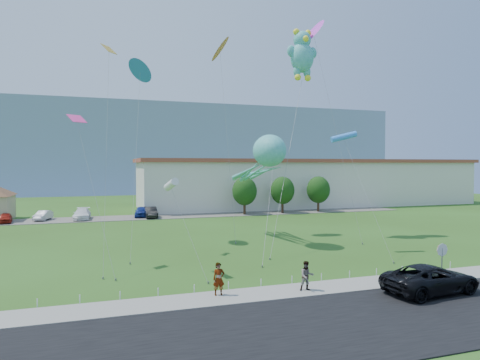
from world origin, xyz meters
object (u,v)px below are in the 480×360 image
at_px(pedestrian_left, 219,279).
at_px(pedestrian_right, 307,276).
at_px(parked_car_red, 5,218).
at_px(suv, 431,279).
at_px(octopus_kite, 264,160).
at_px(warehouse, 311,182).
at_px(parked_car_white, 82,214).
at_px(parked_car_black, 151,212).
at_px(parked_car_silver, 43,215).
at_px(parked_car_blue, 141,212).
at_px(stop_sign, 442,254).
at_px(teddy_bear_kite, 302,54).

xyz_separation_m(pedestrian_left, pedestrian_right, (4.95, -0.72, -0.06)).
relative_size(pedestrian_left, parked_car_red, 0.49).
xyz_separation_m(suv, octopus_kite, (-3.17, 17.45, 6.80)).
relative_size(warehouse, parked_car_white, 12.51).
xyz_separation_m(parked_car_black, octopus_kite, (7.75, -22.20, 6.87)).
bearing_deg(parked_car_black, octopus_kite, -70.43).
xyz_separation_m(parked_car_silver, octopus_kite, (21.31, -23.72, 6.98)).
relative_size(suv, parked_car_blue, 1.35).
distance_m(stop_sign, pedestrian_left, 13.52).
xyz_separation_m(pedestrian_right, parked_car_blue, (-5.62, 38.52, -0.16)).
height_order(parked_car_black, teddy_bear_kite, teddy_bear_kite).
bearing_deg(pedestrian_right, suv, -9.92).
distance_m(parked_car_red, teddy_bear_kite, 40.42).
xyz_separation_m(parked_car_red, parked_car_silver, (4.10, 1.39, -0.00)).
height_order(parked_car_blue, parked_car_black, parked_car_black).
bearing_deg(suv, pedestrian_left, 69.29).
bearing_deg(suv, warehouse, -25.66).
height_order(parked_car_black, octopus_kite, octopus_kite).
bearing_deg(warehouse, teddy_bear_kite, -119.31).
bearing_deg(pedestrian_left, parked_car_blue, 91.99).
distance_m(warehouse, parked_car_blue, 31.88).
bearing_deg(teddy_bear_kite, octopus_kite, -153.02).
relative_size(parked_car_blue, teddy_bear_kite, 0.20).
xyz_separation_m(parked_car_red, parked_car_white, (8.85, 0.78, 0.09)).
distance_m(warehouse, pedestrian_left, 55.22).
distance_m(pedestrian_left, parked_car_silver, 40.21).
bearing_deg(pedestrian_right, parked_car_white, 120.10).
distance_m(parked_car_red, parked_car_silver, 4.33).
height_order(parked_car_blue, octopus_kite, octopus_kite).
bearing_deg(parked_car_white, parked_car_blue, 5.92).
bearing_deg(warehouse, parked_car_red, -168.33).
bearing_deg(parked_car_red, pedestrian_left, -71.94).
bearing_deg(pedestrian_left, parked_car_red, 116.14).
relative_size(parked_car_black, octopus_kite, 0.30).
relative_size(pedestrian_right, parked_car_red, 0.46).
relative_size(suv, parked_car_white, 1.16).
relative_size(parked_car_white, teddy_bear_kite, 0.23).
height_order(suv, parked_car_red, suv).
height_order(pedestrian_right, parked_car_blue, pedestrian_right).
height_order(warehouse, pedestrian_right, warehouse).
distance_m(parked_car_white, parked_car_black, 8.85).
height_order(pedestrian_right, parked_car_black, pedestrian_right).
distance_m(stop_sign, parked_car_black, 40.48).
height_order(parked_car_silver, teddy_bear_kite, teddy_bear_kite).
bearing_deg(parked_car_red, parked_car_blue, -3.02).
relative_size(parked_car_silver, parked_car_white, 0.76).
xyz_separation_m(pedestrian_right, octopus_kite, (3.25, 15.01, 6.72)).
xyz_separation_m(stop_sign, parked_car_silver, (-26.47, 39.87, -1.20)).
relative_size(warehouse, parked_car_silver, 16.44).
relative_size(pedestrian_left, pedestrian_right, 1.07).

